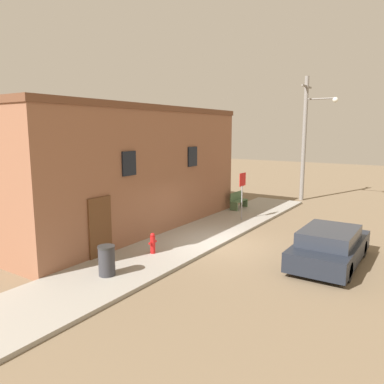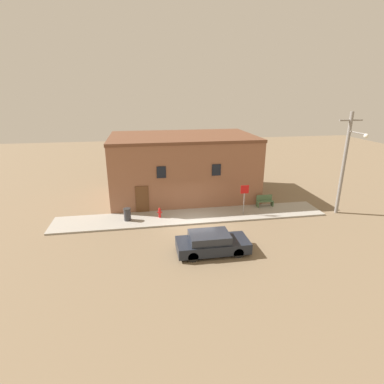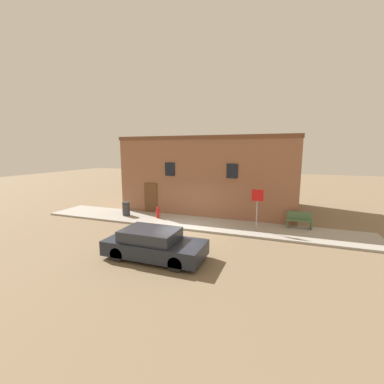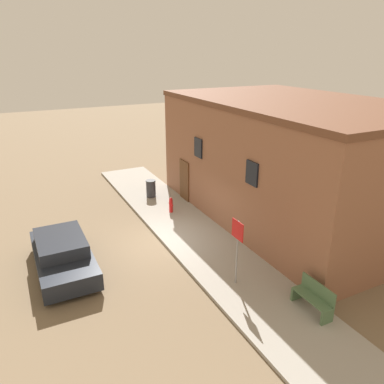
% 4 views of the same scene
% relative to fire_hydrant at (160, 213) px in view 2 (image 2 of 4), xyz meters
% --- Properties ---
extents(ground_plane, '(80.00, 80.00, 0.00)m').
position_rel_fire_hydrant_xyz_m(ground_plane, '(2.42, -1.50, -0.49)').
color(ground_plane, '#7A664C').
extents(sidewalk, '(20.26, 2.84, 0.12)m').
position_rel_fire_hydrant_xyz_m(sidewalk, '(2.42, -0.08, -0.43)').
color(sidewalk, '#9E998E').
rests_on(sidewalk, ground).
extents(brick_building, '(12.32, 7.54, 5.46)m').
position_rel_fire_hydrant_xyz_m(brick_building, '(2.44, 5.05, 2.24)').
color(brick_building, '#8E5B42').
rests_on(brick_building, ground).
extents(fire_hydrant, '(0.38, 0.18, 0.74)m').
position_rel_fire_hydrant_xyz_m(fire_hydrant, '(0.00, 0.00, 0.00)').
color(fire_hydrant, red).
rests_on(fire_hydrant, sidewalk).
extents(stop_sign, '(0.63, 0.06, 2.29)m').
position_rel_fire_hydrant_xyz_m(stop_sign, '(6.36, -0.41, 1.22)').
color(stop_sign, gray).
rests_on(stop_sign, sidewalk).
extents(bench, '(1.35, 0.44, 0.92)m').
position_rel_fire_hydrant_xyz_m(bench, '(8.60, 0.90, 0.06)').
color(bench, '#4C6B47').
rests_on(bench, sidewalk).
extents(trash_bin, '(0.52, 0.52, 0.92)m').
position_rel_fire_hydrant_xyz_m(trash_bin, '(-2.34, -0.13, 0.09)').
color(trash_bin, '#333338').
rests_on(trash_bin, sidewalk).
extents(utility_pole, '(1.80, 2.03, 7.70)m').
position_rel_fire_hydrant_xyz_m(utility_pole, '(13.71, -1.21, 3.65)').
color(utility_pole, gray).
rests_on(utility_pole, ground).
extents(parked_car, '(4.22, 1.86, 1.24)m').
position_rel_fire_hydrant_xyz_m(parked_car, '(2.69, -5.43, 0.11)').
color(parked_car, black).
rests_on(parked_car, ground).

